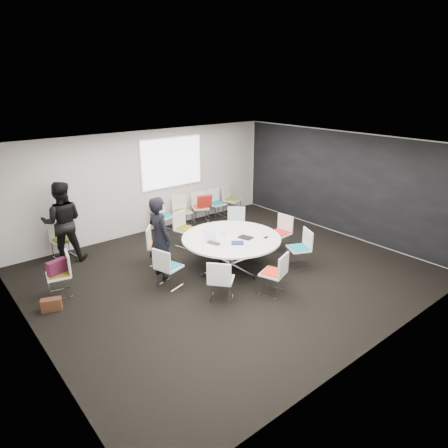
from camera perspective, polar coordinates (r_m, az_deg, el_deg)
room_shell at (r=8.48m, az=1.16°, el=1.67°), size 8.08×7.08×2.88m
conference_table at (r=9.03m, az=1.05°, el=-3.01°), size 2.22×2.22×0.73m
projection_screen at (r=11.49m, az=-7.44°, el=8.70°), size 1.90×0.03×1.35m
chair_ring_a at (r=10.13m, az=7.98°, el=-2.18°), size 0.49×0.50×0.88m
chair_ring_b at (r=10.60m, az=1.67°, el=-0.97°), size 0.64×0.64×0.88m
chair_ring_c at (r=10.34m, az=-5.55°, el=-1.62°), size 0.56×0.55×0.88m
chair_ring_d at (r=9.42m, az=-9.38°, el=-4.01°), size 0.64×0.64×0.88m
chair_ring_e at (r=8.37m, az=-7.90°, el=-7.14°), size 0.56×0.57×0.88m
chair_ring_f at (r=7.80m, az=-0.45°, el=-9.09°), size 0.64×0.64×0.88m
chair_ring_g at (r=8.10m, az=7.07°, el=-8.07°), size 0.59×0.58×0.88m
chair_ring_h at (r=9.31m, az=10.63°, el=-4.40°), size 0.60×0.61×0.88m
chair_back_a at (r=11.36m, az=-8.61°, el=0.27°), size 0.53×0.52×0.88m
chair_back_b at (r=11.70m, az=-5.96°, el=0.98°), size 0.52×0.51×0.88m
chair_back_c at (r=12.05m, az=-3.38°, el=1.62°), size 0.60×0.59×0.88m
chair_back_d at (r=12.40m, az=-1.07°, el=2.18°), size 0.47×0.46×0.88m
chair_back_e at (r=12.77m, az=1.10°, el=2.72°), size 0.57×0.56×0.88m
chair_spare_left at (r=8.62m, az=-22.32°, el=-7.71°), size 0.53×0.54×0.88m
chair_person_back at (r=10.34m, az=-21.90°, el=-3.05°), size 0.52×0.51×0.88m
person_main at (r=8.57m, az=-9.19°, el=-1.93°), size 0.46×0.68×1.81m
person_back at (r=9.95m, az=-22.09°, el=0.27°), size 1.15×1.04×1.91m
laptop at (r=8.64m, az=-1.30°, el=-2.63°), size 0.29×0.36×0.02m
laptop_lid at (r=8.73m, az=-2.05°, el=-1.57°), size 0.14×0.28×0.22m
notebook_black at (r=8.92m, az=3.10°, el=-1.93°), size 0.29×0.35×0.02m
tablet_folio at (r=8.62m, az=1.92°, el=-2.70°), size 0.33×0.32×0.03m
papers_right at (r=9.51m, az=3.05°, el=-0.56°), size 0.36×0.31×0.00m
papers_front at (r=9.35m, az=4.01°, el=-0.96°), size 0.33×0.25×0.00m
cup at (r=9.07m, az=-0.09°, el=-1.29°), size 0.08×0.08×0.09m
phone at (r=8.98m, az=6.03°, el=-1.90°), size 0.15×0.10×0.01m
maroon_bag at (r=8.48m, az=-22.73°, el=-5.66°), size 0.42×0.25×0.28m
brown_bag at (r=8.22m, az=-23.42°, el=-10.52°), size 0.39×0.28×0.24m
red_jacket at (r=11.75m, az=-2.80°, el=3.31°), size 0.47×0.27×0.36m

